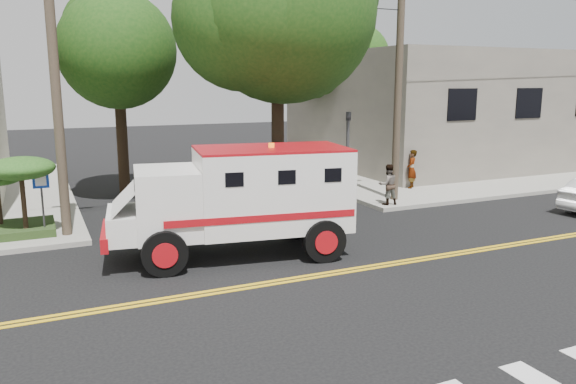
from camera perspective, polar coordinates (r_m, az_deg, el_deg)
name	(u,v)px	position (r m, az deg, el deg)	size (l,w,h in m)	color
ground	(328,274)	(13.91, 4.09, -8.32)	(100.00, 100.00, 0.00)	black
sidewalk_ne	(425,165)	(32.22, 13.73, 2.68)	(17.00, 17.00, 0.15)	gray
building_right	(443,109)	(33.27, 15.49, 8.18)	(14.00, 12.00, 6.00)	#645E55
utility_pole_left	(56,86)	(17.50, -22.53, 9.89)	(0.28, 0.28, 9.00)	#382D23
utility_pole_right	(398,85)	(21.74, 11.15, 10.59)	(0.28, 0.28, 9.00)	#382D23
tree_main	(293,3)	(19.70, 0.49, 18.63)	(6.08, 5.70, 9.85)	black
tree_left	(126,53)	(23.58, -16.09, 13.38)	(4.48, 4.20, 7.70)	black
tree_right	(334,54)	(31.23, 4.65, 13.78)	(4.80, 4.50, 8.20)	black
traffic_signal	(347,151)	(20.01, 6.06, 4.17)	(0.15, 0.18, 3.60)	#3F3F42
accessibility_sign	(42,195)	(17.96, -23.73, -0.28)	(0.45, 0.10, 2.02)	#3F3F42
armored_truck	(241,195)	(14.99, -4.75, -0.33)	(6.68, 3.38, 2.91)	white
pedestrian_a	(412,169)	(24.52, 12.45, 2.29)	(0.60, 0.39, 1.64)	gray
pedestrian_b	(388,184)	(21.03, 10.12, 0.76)	(0.73, 0.57, 1.51)	gray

